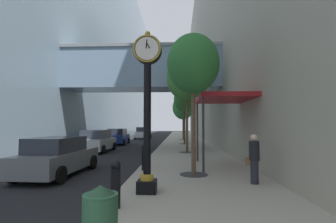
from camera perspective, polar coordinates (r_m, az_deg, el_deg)
name	(u,v)px	position (r m, az deg, el deg)	size (l,w,h in m)	color
ground_plane	(163,143)	(29.09, -1.12, -7.20)	(110.00, 110.00, 0.00)	black
sidewalk_right	(185,141)	(32.03, 3.86, -6.69)	(5.15, 80.00, 0.14)	#ADA593
building_block_left	(76,31)	(36.90, -20.32, 17.06)	(21.85, 80.00, 29.47)	#849EB2
building_block_right	(239,33)	(35.02, 15.97, 17.06)	(9.00, 80.00, 28.17)	#A89E89
street_clock	(147,102)	(7.29, -4.79, 2.12)	(0.84, 0.55, 4.74)	black
bollard_nearest	(116,183)	(6.19, -11.97, -15.77)	(0.24, 0.24, 1.11)	black
bollard_third	(144,156)	(10.91, -5.46, -10.26)	(0.24, 0.24, 1.11)	black
street_tree_near	(193,65)	(10.12, 5.80, 10.71)	(2.09, 2.09, 5.60)	#333335
street_tree_mid_near	(187,78)	(17.99, 4.34, 7.72)	(2.90, 2.90, 7.00)	#333335
street_tree_mid_far	(184,100)	(25.65, 3.79, 2.71)	(2.19, 2.19, 5.83)	#333335
street_tree_far	(183,107)	(33.44, 3.49, 0.93)	(2.84, 2.84, 5.94)	#333335
trash_bin	(100,220)	(4.12, -15.37, -22.96)	(0.53, 0.53, 1.05)	#234C33
pedestrian_walking	(254,158)	(8.83, 19.19, -10.01)	(0.51, 0.43, 1.63)	#23232D
storefront_awning	(223,100)	(12.03, 12.45, 2.69)	(2.40, 3.60, 3.30)	maroon
car_grey_near	(58,157)	(11.38, -23.93, -9.46)	(2.04, 4.51, 1.58)	slate
car_blue_mid	(118,137)	(27.08, -11.50, -5.71)	(2.15, 4.42, 1.69)	navy
car_white_far	(143,133)	(37.81, -5.72, -4.97)	(2.19, 4.25, 1.74)	silver
car_silver_trailing	(97,141)	(20.09, -16.05, -6.58)	(2.10, 4.47, 1.69)	#B7BABF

